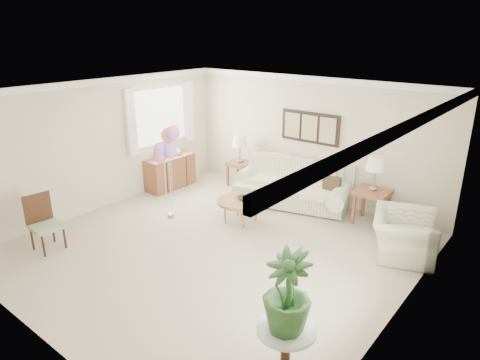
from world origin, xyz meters
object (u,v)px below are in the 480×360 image
at_px(sofa, 293,187).
at_px(balloon_cluster, 166,145).
at_px(armchair, 404,235).
at_px(accent_chair, 44,221).
at_px(coffee_table, 241,201).

xyz_separation_m(sofa, balloon_cluster, (-1.48, -2.10, 1.10)).
height_order(armchair, accent_chair, accent_chair).
xyz_separation_m(armchair, balloon_cluster, (-4.03, -1.38, 1.11)).
relative_size(coffee_table, armchair, 0.82).
bearing_deg(coffee_table, accent_chair, -123.64).
bearing_deg(accent_chair, balloon_cluster, 71.55).
bearing_deg(sofa, coffee_table, -102.15).
distance_m(sofa, balloon_cluster, 2.80).
xyz_separation_m(sofa, coffee_table, (-0.30, -1.38, 0.05)).
height_order(armchair, balloon_cluster, balloon_cluster).
bearing_deg(balloon_cluster, armchair, 18.90).
bearing_deg(sofa, accent_chair, -117.40).
xyz_separation_m(armchair, accent_chair, (-4.74, -3.51, 0.14)).
bearing_deg(accent_chair, coffee_table, 56.36).
xyz_separation_m(sofa, armchair, (2.55, -0.72, -0.01)).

